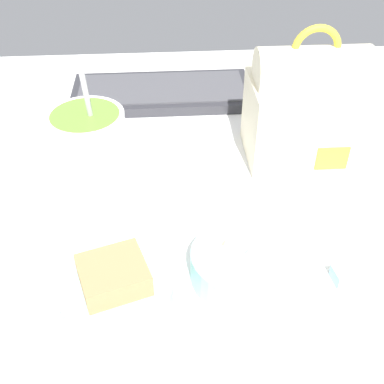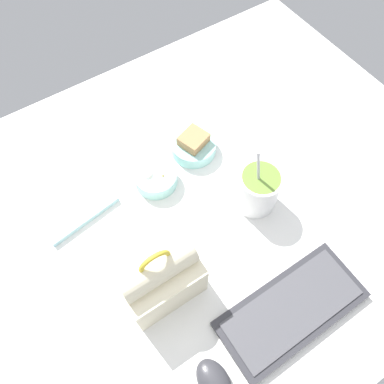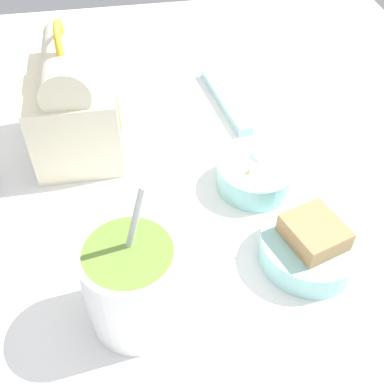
# 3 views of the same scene
# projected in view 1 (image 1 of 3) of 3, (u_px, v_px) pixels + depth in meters

# --- Properties ---
(desk_surface) EXTENTS (1.40, 1.10, 0.02)m
(desk_surface) POSITION_uv_depth(u_px,v_px,m) (173.00, 223.00, 0.66)
(desk_surface) COLOR white
(desk_surface) RESTS_ON ground
(keyboard) EXTENTS (0.33, 0.15, 0.02)m
(keyboard) POSITION_uv_depth(u_px,v_px,m) (162.00, 92.00, 0.91)
(keyboard) COLOR #2D2D33
(keyboard) RESTS_ON desk_surface
(lunch_bag) EXTENTS (0.17, 0.13, 0.21)m
(lunch_bag) POSITION_uv_depth(u_px,v_px,m) (306.00, 109.00, 0.72)
(lunch_bag) COLOR #EFE5C1
(lunch_bag) RESTS_ON desk_surface
(soup_cup) EXTENTS (0.10, 0.10, 0.20)m
(soup_cup) POSITION_uv_depth(u_px,v_px,m) (90.00, 150.00, 0.67)
(soup_cup) COLOR white
(soup_cup) RESTS_ON desk_surface
(bento_bowl_sandwich) EXTENTS (0.12, 0.12, 0.06)m
(bento_bowl_sandwich) POSITION_uv_depth(u_px,v_px,m) (116.00, 291.00, 0.52)
(bento_bowl_sandwich) COLOR #93D1CC
(bento_bowl_sandwich) RESTS_ON desk_surface
(bento_bowl_snacks) EXTENTS (0.11, 0.11, 0.05)m
(bento_bowl_snacks) POSITION_uv_depth(u_px,v_px,m) (238.00, 264.00, 0.56)
(bento_bowl_snacks) COLOR #93D1CC
(bento_bowl_snacks) RESTS_ON desk_surface
(computer_mouse) EXTENTS (0.06, 0.09, 0.04)m
(computer_mouse) POSITION_uv_depth(u_px,v_px,m) (278.00, 79.00, 0.93)
(computer_mouse) COLOR #333338
(computer_mouse) RESTS_ON desk_surface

